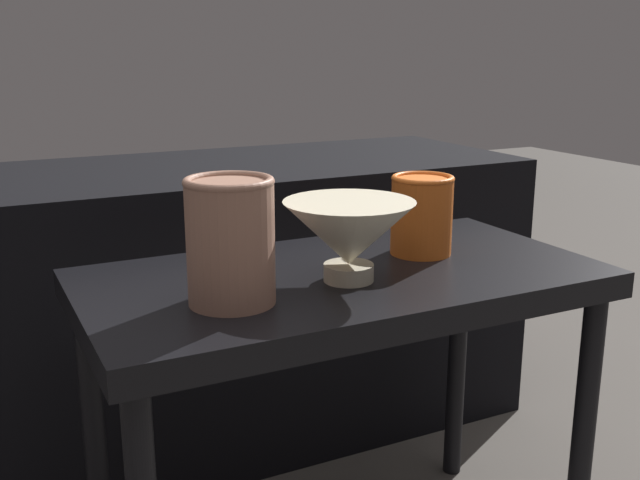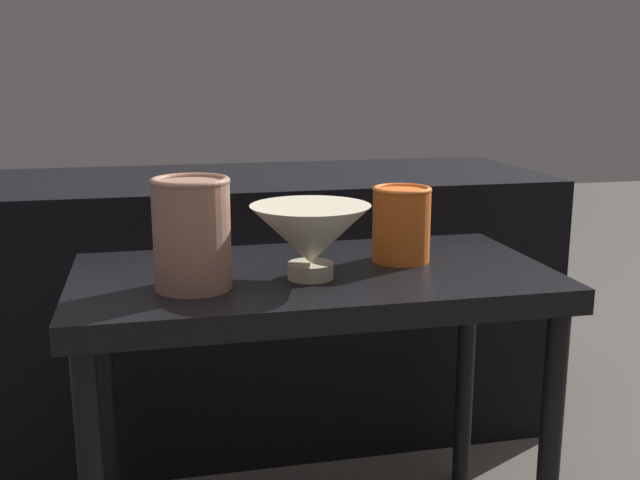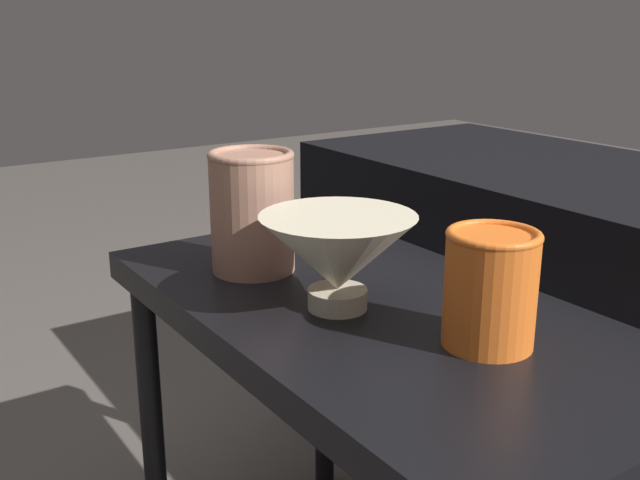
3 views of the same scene
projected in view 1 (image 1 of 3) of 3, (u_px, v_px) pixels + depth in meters
table at (342, 311)px, 1.15m from camera, size 0.78×0.41×0.53m
couch_backdrop at (223, 301)px, 1.68m from camera, size 1.33×0.50×0.62m
bowl at (349, 235)px, 1.07m from camera, size 0.19×0.19×0.12m
vase_textured_left at (230, 239)px, 0.97m from camera, size 0.12×0.12×0.17m
vase_colorful_right at (422, 213)px, 1.21m from camera, size 0.10×0.10×0.13m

